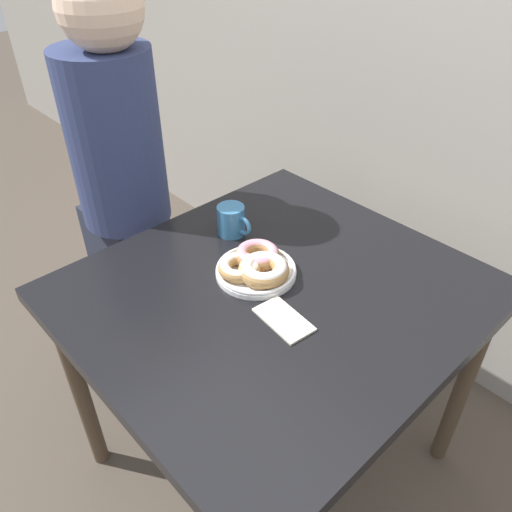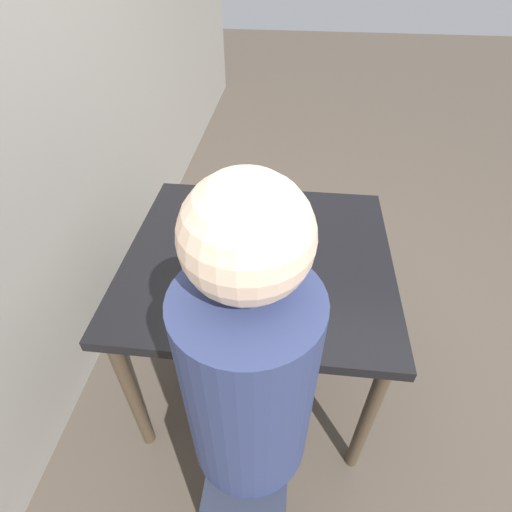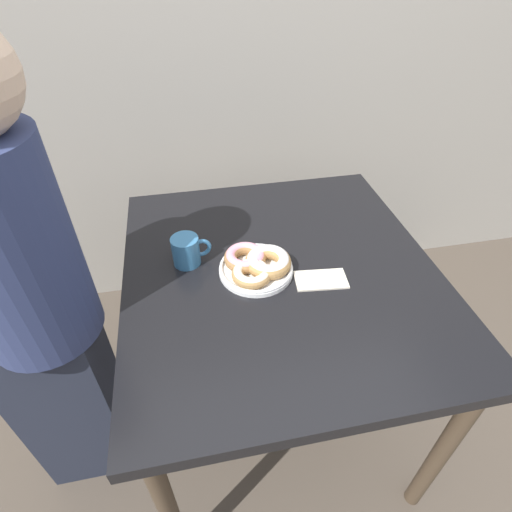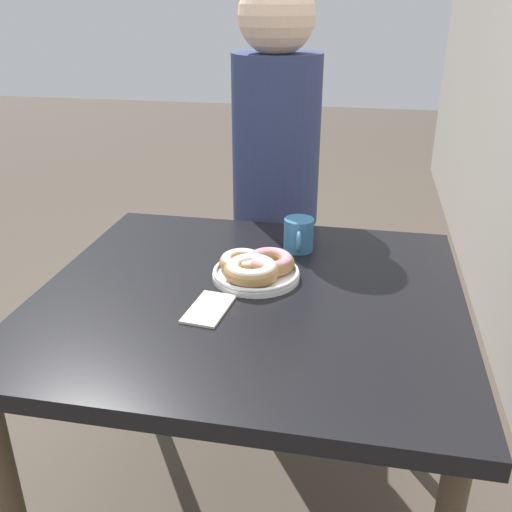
% 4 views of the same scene
% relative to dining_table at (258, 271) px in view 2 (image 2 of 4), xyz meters
% --- Properties ---
extents(ground_plane, '(14.00, 14.00, 0.00)m').
position_rel_dining_table_xyz_m(ground_plane, '(0.00, -0.27, -0.68)').
color(ground_plane, '#4C4238').
extents(dining_table, '(0.91, 0.99, 0.77)m').
position_rel_dining_table_xyz_m(dining_table, '(0.00, 0.00, 0.00)').
color(dining_table, black).
rests_on(dining_table, ground_plane).
extents(donut_plate, '(0.23, 0.23, 0.06)m').
position_rel_dining_table_xyz_m(donut_plate, '(-0.07, -0.00, 0.11)').
color(donut_plate, white).
rests_on(donut_plate, dining_table).
extents(coffee_mug, '(0.12, 0.08, 0.09)m').
position_rel_dining_table_xyz_m(coffee_mug, '(-0.27, 0.08, 0.13)').
color(coffee_mug, teal).
rests_on(coffee_mug, dining_table).
extents(person_figure, '(0.33, 0.29, 1.47)m').
position_rel_dining_table_xyz_m(person_figure, '(-0.67, -0.05, 0.08)').
color(person_figure, '#232838').
rests_on(person_figure, ground_plane).
extents(napkin, '(0.15, 0.10, 0.01)m').
position_rel_dining_table_xyz_m(napkin, '(0.10, -0.07, 0.09)').
color(napkin, beige).
rests_on(napkin, dining_table).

